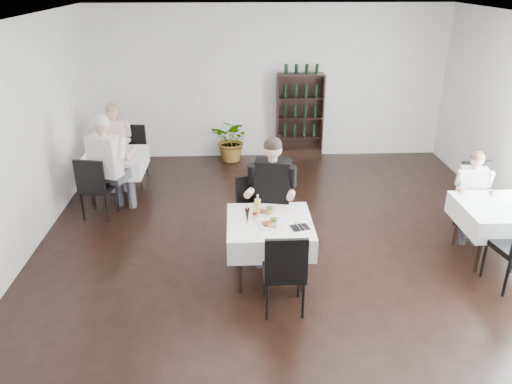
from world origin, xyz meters
TOP-DOWN VIEW (x-y plane):
  - room_shell at (0.00, 0.00)m, footprint 9.00×9.00m
  - wine_shelf at (0.60, 4.31)m, footprint 0.90×0.28m
  - main_table at (-0.30, 0.00)m, footprint 1.03×1.03m
  - left_table at (-2.70, 2.50)m, footprint 0.98×0.98m
  - right_table at (2.70, 0.30)m, footprint 0.98×0.98m
  - potted_tree at (-0.75, 4.20)m, footprint 1.00×0.95m
  - main_chair_far at (-0.42, 0.65)m, footprint 0.65×0.65m
  - main_chair_near at (-0.19, -0.76)m, footprint 0.46×0.47m
  - left_chair_far at (-2.57, 3.34)m, footprint 0.49×0.50m
  - left_chair_near at (-2.84, 1.71)m, footprint 0.54×0.54m
  - right_chair_far at (2.81, 1.12)m, footprint 0.47×0.47m
  - diner_main at (-0.24, 0.50)m, footprint 0.67×0.69m
  - diner_left_far at (-2.79, 3.02)m, footprint 0.59×0.61m
  - diner_left_near at (-2.61, 1.83)m, footprint 0.71×0.76m
  - diner_right_far at (2.62, 0.89)m, footprint 0.52×0.55m
  - plate_far at (-0.32, 0.21)m, footprint 0.32×0.32m
  - plate_near at (-0.30, -0.11)m, footprint 0.31×0.31m
  - pilsner_dark at (-0.57, -0.07)m, footprint 0.06×0.06m
  - pilsner_lager at (-0.44, 0.04)m, footprint 0.08×0.08m
  - coke_bottle at (-0.48, 0.07)m, footprint 0.06×0.06m
  - napkin_cutlery at (0.05, -0.19)m, footprint 0.24×0.23m

SIDE VIEW (x-z plane):
  - potted_tree at x=-0.75m, z-range 0.00..0.87m
  - left_chair_far at x=-2.57m, z-range 0.07..1.06m
  - left_chair_near at x=-2.84m, z-range 0.07..1.07m
  - main_chair_near at x=-0.19m, z-range 0.07..1.08m
  - right_chair_far at x=2.81m, z-range 0.07..1.10m
  - main_chair_far at x=-0.42m, z-range 0.08..1.15m
  - left_table at x=-2.70m, z-range 0.24..1.01m
  - right_table at x=2.70m, z-range 0.24..1.01m
  - main_table at x=-0.30m, z-range 0.24..1.01m
  - diner_right_far at x=2.62m, z-range 0.10..1.39m
  - napkin_cutlery at x=0.05m, z-range 0.77..0.79m
  - plate_far at x=-0.32m, z-range 0.75..0.83m
  - plate_near at x=-0.30m, z-range 0.75..0.83m
  - wine_shelf at x=0.60m, z-range -0.03..1.72m
  - diner_left_far at x=-2.79m, z-range 0.12..1.60m
  - coke_bottle at x=-0.48m, z-range 0.75..0.97m
  - pilsner_dark at x=-0.57m, z-range 0.75..1.01m
  - pilsner_lager at x=-0.44m, z-range 0.74..1.07m
  - diner_left_near at x=-2.61m, z-range 0.13..1.78m
  - diner_main at x=-0.24m, z-range 0.13..1.78m
  - room_shell at x=0.00m, z-range -3.00..6.00m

